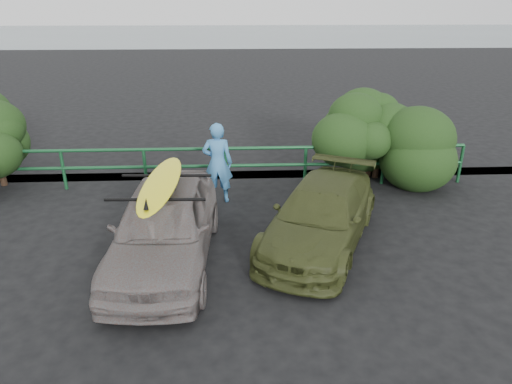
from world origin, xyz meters
TOP-DOWN VIEW (x-y plane):
  - ground at (0.00, 0.00)m, footprint 80.00×80.00m
  - ocean at (0.00, 60.00)m, footprint 200.00×200.00m
  - guardrail at (0.00, 5.00)m, footprint 14.00×0.08m
  - shrub_right at (5.00, 5.50)m, footprint 3.20×2.40m
  - sedan at (-0.02, 1.47)m, footprint 1.84×4.23m
  - olive_vehicle at (2.86, 2.02)m, footprint 3.19×4.36m
  - man at (0.84, 4.10)m, footprint 0.71×0.49m
  - roof_rack at (-0.02, 1.47)m, footprint 1.66×1.19m
  - surfboard at (-0.02, 1.47)m, footprint 0.67×2.74m

SIDE VIEW (x-z plane):
  - ground at x=0.00m, z-range 0.00..0.00m
  - ocean at x=0.00m, z-range 0.00..0.00m
  - guardrail at x=0.00m, z-range 0.00..1.04m
  - olive_vehicle at x=2.86m, z-range 0.00..1.17m
  - sedan at x=-0.02m, z-range 0.00..1.42m
  - man at x=0.84m, z-range 0.00..1.88m
  - shrub_right at x=5.00m, z-range 0.00..2.05m
  - roof_rack at x=-0.02m, z-range 1.42..1.47m
  - surfboard at x=-0.02m, z-range 1.47..1.55m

